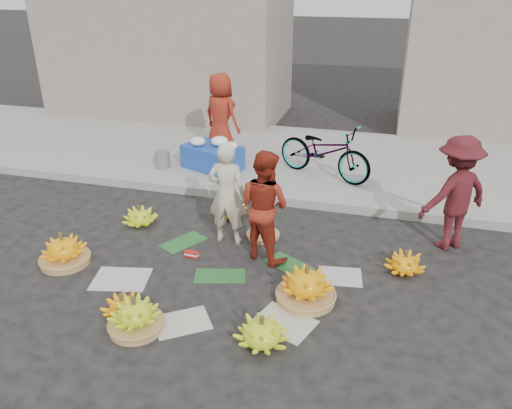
% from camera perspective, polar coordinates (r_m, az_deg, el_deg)
% --- Properties ---
extents(ground, '(80.00, 80.00, 0.00)m').
position_cam_1_polar(ground, '(6.65, -2.75, -7.39)').
color(ground, black).
rests_on(ground, ground).
extents(curb, '(40.00, 0.25, 0.15)m').
position_cam_1_polar(curb, '(8.48, 1.77, 0.78)').
color(curb, gray).
rests_on(curb, ground).
extents(sidewalk, '(40.00, 4.00, 0.12)m').
position_cam_1_polar(sidewalk, '(10.39, 4.51, 5.32)').
color(sidewalk, gray).
rests_on(sidewalk, ground).
extents(building_left, '(6.00, 3.00, 4.00)m').
position_cam_1_polar(building_left, '(13.88, -9.97, 18.30)').
color(building_left, gray).
rests_on(building_left, sidewalk).
extents(newspaper_scatter, '(3.20, 1.80, 0.00)m').
position_cam_1_polar(newspaper_scatter, '(6.03, -5.11, -11.29)').
color(newspaper_scatter, beige).
rests_on(newspaper_scatter, ground).
extents(banana_leaves, '(2.00, 1.00, 0.00)m').
position_cam_1_polar(banana_leaves, '(6.84, -3.04, -6.37)').
color(banana_leaves, '#1C5425').
rests_on(banana_leaves, ground).
extents(banana_bunch_0, '(0.75, 0.75, 0.45)m').
position_cam_1_polar(banana_bunch_0, '(7.15, -21.13, -4.95)').
color(banana_bunch_0, '#9C7541').
rests_on(banana_bunch_0, ground).
extents(banana_bunch_1, '(0.44, 0.44, 0.28)m').
position_cam_1_polar(banana_bunch_1, '(5.99, -15.03, -11.15)').
color(banana_bunch_1, '#FFAF0C').
rests_on(banana_bunch_1, ground).
extents(banana_bunch_2, '(0.59, 0.59, 0.42)m').
position_cam_1_polar(banana_bunch_2, '(5.71, -13.64, -12.25)').
color(banana_bunch_2, '#9C7541').
rests_on(banana_bunch_2, ground).
extents(banana_bunch_3, '(0.58, 0.58, 0.35)m').
position_cam_1_polar(banana_bunch_3, '(5.38, 0.67, -14.37)').
color(banana_bunch_3, '#9EC31B').
rests_on(banana_bunch_3, ground).
extents(banana_bunch_4, '(0.70, 0.70, 0.48)m').
position_cam_1_polar(banana_bunch_4, '(6.00, 5.76, -9.17)').
color(banana_bunch_4, '#9C7541').
rests_on(banana_bunch_4, ground).
extents(banana_bunch_5, '(0.50, 0.50, 0.31)m').
position_cam_1_polar(banana_bunch_5, '(6.81, 16.65, -6.39)').
color(banana_bunch_5, '#FFAF0C').
rests_on(banana_bunch_5, ground).
extents(banana_bunch_6, '(0.57, 0.57, 0.32)m').
position_cam_1_polar(banana_bunch_6, '(7.91, -13.12, -1.32)').
color(banana_bunch_6, '#9EC31B').
rests_on(banana_bunch_6, ground).
extents(banana_bunch_7, '(0.74, 0.74, 0.36)m').
position_cam_1_polar(banana_bunch_7, '(7.94, -3.10, -0.37)').
color(banana_bunch_7, '#FFAF0C').
rests_on(banana_bunch_7, ground).
extents(basket_spare, '(0.59, 0.59, 0.05)m').
position_cam_1_polar(basket_spare, '(7.38, 0.81, -3.56)').
color(basket_spare, '#9C7541').
rests_on(basket_spare, ground).
extents(incense_stack, '(0.20, 0.07, 0.08)m').
position_cam_1_polar(incense_stack, '(6.93, -7.37, -5.67)').
color(incense_stack, red).
rests_on(incense_stack, ground).
extents(vendor_cream, '(0.55, 0.37, 1.49)m').
position_cam_1_polar(vendor_cream, '(6.98, -3.33, 1.22)').
color(vendor_cream, beige).
rests_on(vendor_cream, ground).
extents(vendor_red, '(0.92, 0.84, 1.53)m').
position_cam_1_polar(vendor_red, '(6.58, 0.95, -0.14)').
color(vendor_red, '#A12C18').
rests_on(vendor_red, ground).
extents(man_striped, '(1.21, 1.12, 1.63)m').
position_cam_1_polar(man_striped, '(7.33, 21.83, 1.17)').
color(man_striped, maroon).
rests_on(man_striped, ground).
extents(flower_table, '(1.24, 1.02, 0.62)m').
position_cam_1_polar(flower_table, '(9.59, -4.95, 5.59)').
color(flower_table, '#183C9E').
rests_on(flower_table, sidewalk).
extents(grey_bucket, '(0.29, 0.29, 0.33)m').
position_cam_1_polar(grey_bucket, '(9.80, -10.63, 5.09)').
color(grey_bucket, slate).
rests_on(grey_bucket, sidewalk).
extents(flower_vendor, '(0.96, 0.82, 1.67)m').
position_cam_1_polar(flower_vendor, '(10.12, -4.03, 10.12)').
color(flower_vendor, '#A12C18').
rests_on(flower_vendor, sidewalk).
extents(bicycle, '(1.32, 1.97, 0.98)m').
position_cam_1_polar(bicycle, '(9.17, 7.84, 6.07)').
color(bicycle, gray).
rests_on(bicycle, sidewalk).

